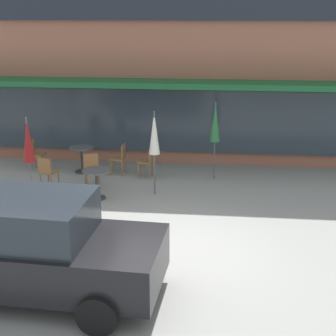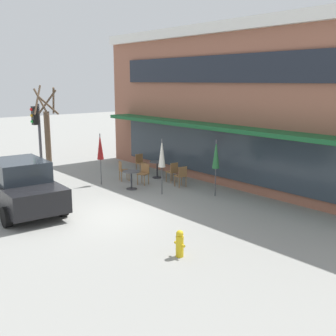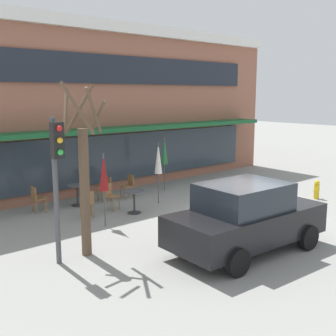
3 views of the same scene
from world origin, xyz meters
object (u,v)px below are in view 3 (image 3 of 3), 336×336
at_px(traffic_light_pole, 57,167).
at_px(cafe_table_streetside, 134,198).
at_px(patio_umbrella_corner_open, 164,151).
at_px(fire_hydrant, 317,189).
at_px(cafe_chair_4, 87,202).
at_px(cafe_chair_2, 106,187).
at_px(cafe_table_near_wall, 77,191).
at_px(patio_umbrella_cream_folded, 104,173).
at_px(cafe_chair_0, 37,197).
at_px(cafe_chair_1, 128,185).
at_px(cafe_chair_3, 110,195).
at_px(patio_umbrella_green_folded, 158,159).
at_px(street_tree, 84,179).
at_px(parked_sedan, 246,217).

bearing_deg(traffic_light_pole, cafe_table_streetside, 30.83).
height_order(patio_umbrella_corner_open, fire_hydrant, patio_umbrella_corner_open).
bearing_deg(cafe_chair_4, fire_hydrant, -23.94).
relative_size(cafe_chair_2, cafe_chair_4, 1.00).
distance_m(cafe_table_near_wall, fire_hydrant, 8.87).
relative_size(cafe_chair_2, traffic_light_pole, 0.26).
xyz_separation_m(patio_umbrella_cream_folded, cafe_chair_4, (0.03, 1.08, -1.10)).
distance_m(cafe_chair_0, cafe_chair_1, 3.47).
relative_size(patio_umbrella_cream_folded, cafe_chair_1, 2.47).
bearing_deg(patio_umbrella_cream_folded, cafe_chair_3, 51.50).
bearing_deg(cafe_table_near_wall, cafe_chair_0, 176.25).
xyz_separation_m(patio_umbrella_green_folded, cafe_chair_3, (-1.78, 0.43, -1.10)).
xyz_separation_m(cafe_table_near_wall, street_tree, (-2.12, -4.25, 1.39)).
xyz_separation_m(cafe_table_near_wall, cafe_chair_2, (1.16, -0.05, 0.01)).
bearing_deg(parked_sedan, fire_hydrant, 14.53).
xyz_separation_m(cafe_table_near_wall, fire_hydrant, (7.31, -5.02, -0.16)).
height_order(patio_umbrella_corner_open, traffic_light_pole, traffic_light_pole).
height_order(cafe_chair_1, fire_hydrant, cafe_chair_1).
height_order(cafe_chair_2, traffic_light_pole, traffic_light_pole).
relative_size(cafe_chair_3, cafe_chair_4, 1.00).
bearing_deg(patio_umbrella_green_folded, street_tree, -149.73).
bearing_deg(patio_umbrella_cream_folded, cafe_chair_0, 108.17).
bearing_deg(cafe_table_near_wall, patio_umbrella_green_folded, -34.45).
bearing_deg(cafe_chair_2, street_tree, -127.99).
relative_size(cafe_table_streetside, cafe_chair_4, 0.85).
distance_m(patio_umbrella_green_folded, cafe_chair_4, 3.09).
bearing_deg(cafe_chair_4, cafe_table_near_wall, 71.50).
relative_size(patio_umbrella_cream_folded, patio_umbrella_corner_open, 1.00).
distance_m(cafe_chair_3, parked_sedan, 5.49).
xyz_separation_m(cafe_chair_1, parked_sedan, (-1.01, -6.37, 0.35)).
height_order(cafe_table_near_wall, traffic_light_pole, traffic_light_pole).
height_order(patio_umbrella_corner_open, cafe_chair_1, patio_umbrella_corner_open).
relative_size(cafe_chair_0, cafe_chair_3, 1.00).
bearing_deg(cafe_chair_1, patio_umbrella_corner_open, 2.76).
relative_size(patio_umbrella_green_folded, fire_hydrant, 3.12).
bearing_deg(fire_hydrant, cafe_chair_4, 156.06).
bearing_deg(cafe_chair_2, fire_hydrant, -38.98).
xyz_separation_m(cafe_table_streetside, cafe_chair_2, (0.21, 2.04, 0.01)).
height_order(patio_umbrella_cream_folded, cafe_chair_1, patio_umbrella_cream_folded).
distance_m(cafe_table_near_wall, traffic_light_pole, 5.53).
relative_size(cafe_chair_1, street_tree, 0.21).
relative_size(cafe_chair_1, cafe_chair_3, 1.00).
height_order(traffic_light_pole, fire_hydrant, traffic_light_pole).
relative_size(parked_sedan, traffic_light_pole, 1.26).
bearing_deg(traffic_light_pole, fire_hydrant, -3.68).
xyz_separation_m(patio_umbrella_cream_folded, street_tree, (-1.58, -1.62, 0.28)).
xyz_separation_m(patio_umbrella_green_folded, fire_hydrant, (4.94, -3.40, -1.27)).
height_order(patio_umbrella_green_folded, patio_umbrella_cream_folded, same).
bearing_deg(parked_sedan, cafe_chair_0, 109.87).
bearing_deg(fire_hydrant, cafe_chair_2, 141.02).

